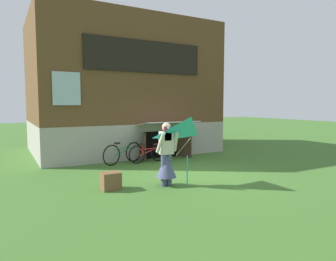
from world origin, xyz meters
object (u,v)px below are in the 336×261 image
at_px(person, 166,159).
at_px(kite, 191,136).
at_px(wooden_crate, 111,181).
at_px(bicycle_red, 148,153).
at_px(bicycle_green, 123,153).

height_order(person, kite, kite).
bearing_deg(wooden_crate, bicycle_red, 49.88).
xyz_separation_m(bicycle_red, wooden_crate, (-2.30, -2.73, -0.12)).
bearing_deg(kite, bicycle_red, 81.32).
relative_size(kite, bicycle_red, 1.09).
bearing_deg(person, kite, -57.00).
bearing_deg(kite, person, 120.87).
relative_size(person, wooden_crate, 3.66).
height_order(person, wooden_crate, person).
height_order(person, bicycle_green, person).
xyz_separation_m(person, wooden_crate, (-1.38, 0.36, -0.48)).
xyz_separation_m(kite, bicycle_red, (0.56, 3.69, -1.00)).
height_order(bicycle_green, wooden_crate, bicycle_green).
relative_size(person, kite, 0.99).
xyz_separation_m(kite, bicycle_green, (-0.32, 3.91, -0.97)).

